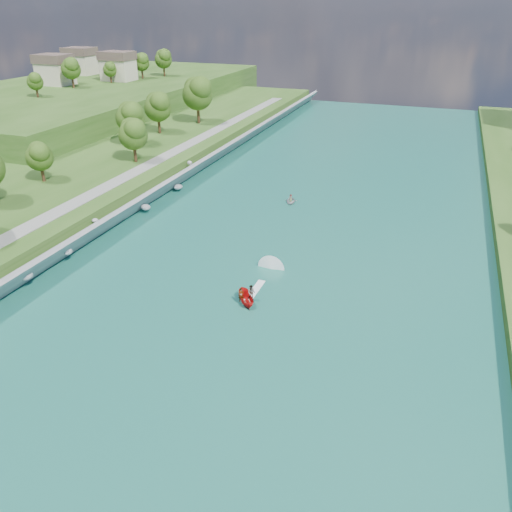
% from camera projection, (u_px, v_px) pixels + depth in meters
% --- Properties ---
extents(ground, '(260.00, 260.00, 0.00)m').
position_uv_depth(ground, '(208.00, 355.00, 48.78)').
color(ground, '#2D5119').
rests_on(ground, ground).
extents(river_water, '(55.00, 240.00, 0.10)m').
position_uv_depth(river_water, '(273.00, 264.00, 65.44)').
color(river_water, '#175A4E').
rests_on(river_water, ground).
extents(ridge_west, '(60.00, 120.00, 9.00)m').
position_uv_depth(ridge_west, '(96.00, 98.00, 151.63)').
color(ridge_west, '#2D5119').
rests_on(ridge_west, ground).
extents(riprap_bank, '(3.77, 236.00, 4.05)m').
position_uv_depth(riprap_bank, '(103.00, 227.00, 72.08)').
color(riprap_bank, slate).
rests_on(riprap_bank, ground).
extents(riverside_path, '(3.00, 200.00, 0.10)m').
position_uv_depth(riverside_path, '(66.00, 208.00, 73.95)').
color(riverside_path, gray).
rests_on(riverside_path, berm_west).
extents(ridge_houses, '(29.50, 29.50, 8.40)m').
position_uv_depth(ridge_houses, '(85.00, 65.00, 153.70)').
color(ridge_houses, beige).
rests_on(ridge_houses, ridge_west).
extents(trees_ridge, '(17.52, 51.53, 9.82)m').
position_uv_depth(trees_ridge, '(117.00, 67.00, 148.42)').
color(trees_ridge, '#274512').
rests_on(trees_ridge, ridge_west).
extents(motorboat, '(3.60, 18.65, 2.16)m').
position_uv_depth(motorboat, '(252.00, 290.00, 58.31)').
color(motorboat, red).
rests_on(motorboat, river_water).
extents(raft, '(2.75, 3.41, 1.48)m').
position_uv_depth(raft, '(291.00, 201.00, 85.20)').
color(raft, '#909298').
rests_on(raft, river_water).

